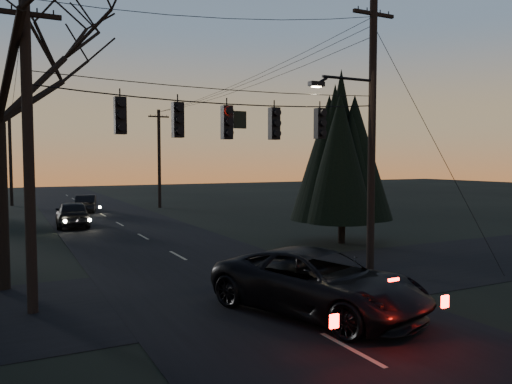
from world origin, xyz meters
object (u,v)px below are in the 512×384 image
utility_pole_right (370,271)px  sedan_oncoming_a (72,214)px  evergreen_right (343,144)px  utility_pole_left (33,313)px  suv_near (318,283)px  sedan_oncoming_b (86,204)px  utility_pole_far_l (12,206)px  utility_pole_far_r (160,208)px

utility_pole_right → sedan_oncoming_a: utility_pole_right is taller
evergreen_right → sedan_oncoming_a: 17.26m
utility_pole_right → utility_pole_left: 11.50m
utility_pole_left → sedan_oncoming_a: (3.14, 18.04, 0.81)m
utility_pole_right → suv_near: (-4.70, -3.52, 0.84)m
evergreen_right → sedan_oncoming_a: size_ratio=1.80×
sedan_oncoming_b → utility_pole_far_l: bearing=-49.2°
sedan_oncoming_a → utility_pole_left: bearing=84.2°
evergreen_right → suv_near: 12.46m
utility_pole_far_l → sedan_oncoming_b: bearing=-60.2°
utility_pole_left → utility_pole_far_l: size_ratio=1.06×
utility_pole_far_r → sedan_oncoming_b: size_ratio=2.05×
evergreen_right → suv_near: evergreen_right is taller
utility_pole_far_l → evergreen_right: evergreen_right is taller
utility_pole_far_l → sedan_oncoming_a: (3.14, -17.96, 0.81)m
utility_pole_far_r → suv_near: (-4.70, -31.52, 0.84)m
utility_pole_far_l → suv_near: (6.80, -39.52, 0.84)m
sedan_oncoming_a → sedan_oncoming_b: 9.13m
evergreen_right → sedan_oncoming_b: evergreen_right is taller
utility_pole_far_l → sedan_oncoming_a: bearing=-80.1°
utility_pole_right → suv_near: size_ratio=1.65×
evergreen_right → suv_near: size_ratio=1.42×
sedan_oncoming_a → utility_pole_right: bearing=119.0°
suv_near → evergreen_right: bearing=30.4°
suv_near → utility_pole_left: bearing=132.7°
utility_pole_right → sedan_oncoming_a: bearing=114.9°
evergreen_right → sedan_oncoming_b: size_ratio=2.07×
utility_pole_right → sedan_oncoming_a: 19.90m
utility_pole_left → utility_pole_far_r: same height
utility_pole_right → sedan_oncoming_b: bearing=103.2°
evergreen_right → sedan_oncoming_a: bearing=131.8°
utility_pole_right → evergreen_right: size_ratio=1.16×
utility_pole_far_l → sedan_oncoming_b: size_ratio=1.93×
suv_near → utility_pole_right: bearing=16.9°
utility_pole_left → evergreen_right: 16.12m
sedan_oncoming_a → sedan_oncoming_b: sedan_oncoming_a is taller
utility_pole_far_r → utility_pole_far_l: size_ratio=1.06×
evergreen_right → sedan_oncoming_b: bearing=113.1°
utility_pole_far_r → utility_pole_far_l: (-11.50, 8.00, 0.00)m
utility_pole_right → utility_pole_far_l: bearing=107.7°
utility_pole_right → utility_pole_far_l: size_ratio=1.25×
utility_pole_left → utility_pole_far_r: (11.50, 28.00, 0.00)m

